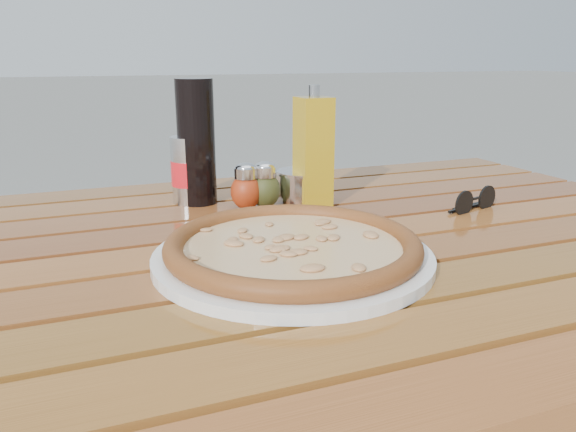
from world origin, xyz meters
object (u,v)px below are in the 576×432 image
object	(u,v)px
dark_bottle	(196,142)
parmesan_tin	(303,186)
pizza	(293,245)
olive_oil_cruet	(313,152)
sunglasses	(474,202)
pepper_shaker	(246,187)
plate	(293,257)
soda_can	(190,171)
table	(293,288)
oregano_shaker	(265,185)

from	to	relation	value
dark_bottle	parmesan_tin	size ratio (longest dim) A/B	1.79
pizza	dark_bottle	world-z (taller)	dark_bottle
dark_bottle	olive_oil_cruet	xyz separation A→B (m)	(0.18, -0.09, -0.01)
sunglasses	olive_oil_cruet	bearing A→B (deg)	136.31
pepper_shaker	sunglasses	distance (m)	0.39
plate	soda_can	world-z (taller)	soda_can
pizza	table	bearing A→B (deg)	67.85
oregano_shaker	soda_can	bearing A→B (deg)	145.56
plate	soda_can	size ratio (longest dim) A/B	3.00
pizza	parmesan_tin	bearing A→B (deg)	64.55
parmesan_tin	sunglasses	world-z (taller)	parmesan_tin
dark_bottle	sunglasses	xyz separation A→B (m)	(0.43, -0.23, -0.09)
parmesan_tin	plate	bearing A→B (deg)	-115.45
pepper_shaker	table	bearing A→B (deg)	-86.57
dark_bottle	sunglasses	distance (m)	0.49
oregano_shaker	soda_can	xyz separation A→B (m)	(-0.12, 0.08, 0.02)
pepper_shaker	parmesan_tin	size ratio (longest dim) A/B	0.67
pepper_shaker	oregano_shaker	bearing A→B (deg)	-1.61
oregano_shaker	olive_oil_cruet	distance (m)	0.10
pepper_shaker	oregano_shaker	size ratio (longest dim) A/B	1.00
oregano_shaker	olive_oil_cruet	size ratio (longest dim) A/B	0.39
soda_can	sunglasses	distance (m)	0.50
oregano_shaker	sunglasses	distance (m)	0.36
pizza	oregano_shaker	size ratio (longest dim) A/B	5.38
oregano_shaker	soda_can	distance (m)	0.14
soda_can	table	bearing A→B (deg)	-71.03
olive_oil_cruet	sunglasses	world-z (taller)	olive_oil_cruet
pepper_shaker	parmesan_tin	bearing A→B (deg)	0.43
pepper_shaker	oregano_shaker	world-z (taller)	same
plate	pepper_shaker	bearing A→B (deg)	85.06
plate	olive_oil_cruet	xyz separation A→B (m)	(0.14, 0.25, 0.09)
dark_bottle	olive_oil_cruet	world-z (taller)	dark_bottle
plate	olive_oil_cruet	world-z (taller)	olive_oil_cruet
parmesan_tin	olive_oil_cruet	bearing A→B (deg)	-72.04
table	oregano_shaker	world-z (taller)	oregano_shaker
oregano_shaker	sunglasses	world-z (taller)	oregano_shaker
soda_can	sunglasses	size ratio (longest dim) A/B	1.10
dark_bottle	pizza	bearing A→B (deg)	-82.63
pizza	dark_bottle	xyz separation A→B (m)	(-0.04, 0.35, 0.09)
pizza	sunglasses	bearing A→B (deg)	17.25
parmesan_tin	pepper_shaker	bearing A→B (deg)	-179.57
oregano_shaker	olive_oil_cruet	xyz separation A→B (m)	(0.08, -0.02, 0.06)
pizza	soda_can	size ratio (longest dim) A/B	3.68
table	olive_oil_cruet	size ratio (longest dim) A/B	6.67
pepper_shaker	dark_bottle	size ratio (longest dim) A/B	0.37
pizza	pepper_shaker	bearing A→B (deg)	85.06
table	oregano_shaker	xyz separation A→B (m)	(0.02, 0.19, 0.11)
pizza	parmesan_tin	world-z (taller)	parmesan_tin
olive_oil_cruet	parmesan_tin	distance (m)	0.07
oregano_shaker	parmesan_tin	size ratio (longest dim) A/B	0.67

